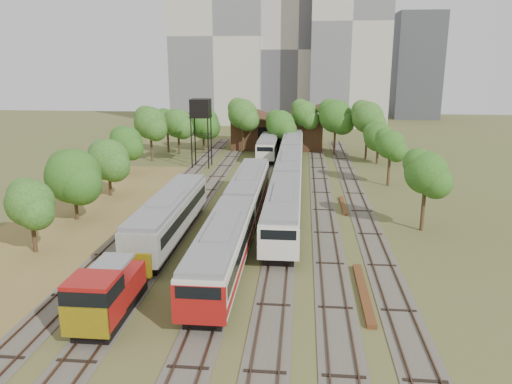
# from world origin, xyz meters

# --- Properties ---
(ground) EXTENTS (240.00, 240.00, 0.00)m
(ground) POSITION_xyz_m (0.00, 0.00, 0.00)
(ground) COLOR #475123
(ground) RESTS_ON ground
(dry_grass_patch) EXTENTS (14.00, 60.00, 0.04)m
(dry_grass_patch) POSITION_xyz_m (-18.00, 8.00, 0.02)
(dry_grass_patch) COLOR brown
(dry_grass_patch) RESTS_ON ground
(tracks) EXTENTS (24.60, 80.00, 0.19)m
(tracks) POSITION_xyz_m (-0.67, 25.00, 0.04)
(tracks) COLOR #4C473D
(tracks) RESTS_ON ground
(railcar_red_set) EXTENTS (3.16, 34.58, 3.91)m
(railcar_red_set) POSITION_xyz_m (-2.00, 8.80, 2.07)
(railcar_red_set) COLOR black
(railcar_red_set) RESTS_ON ground
(railcar_green_set) EXTENTS (3.21, 52.07, 3.98)m
(railcar_green_set) POSITION_xyz_m (2.00, 27.42, 2.10)
(railcar_green_set) COLOR black
(railcar_green_set) RESTS_ON ground
(railcar_rear) EXTENTS (2.88, 16.08, 3.56)m
(railcar_rear) POSITION_xyz_m (-2.00, 47.97, 1.88)
(railcar_rear) COLOR black
(railcar_rear) RESTS_ON ground
(shunter_locomotive) EXTENTS (2.77, 8.10, 3.62)m
(shunter_locomotive) POSITION_xyz_m (-8.00, -7.02, 1.74)
(shunter_locomotive) COLOR black
(shunter_locomotive) RESTS_ON ground
(old_grey_coach) EXTENTS (3.15, 18.00, 3.90)m
(old_grey_coach) POSITION_xyz_m (-8.00, 7.87, 2.13)
(old_grey_coach) COLOR black
(old_grey_coach) RESTS_ON ground
(water_tower) EXTENTS (2.90, 2.90, 10.05)m
(water_tower) POSITION_xyz_m (-11.38, 38.88, 8.47)
(water_tower) COLOR black
(water_tower) RESTS_ON ground
(rail_pile_near) EXTENTS (0.61, 9.16, 0.31)m
(rail_pile_near) POSITION_xyz_m (8.00, -1.94, 0.15)
(rail_pile_near) COLOR brown
(rail_pile_near) RESTS_ON ground
(rail_pile_far) EXTENTS (0.44, 6.97, 0.23)m
(rail_pile_far) POSITION_xyz_m (8.20, 19.49, 0.11)
(rail_pile_far) COLOR brown
(rail_pile_far) RESTS_ON ground
(maintenance_shed) EXTENTS (16.45, 11.55, 7.58)m
(maintenance_shed) POSITION_xyz_m (-1.00, 57.98, 2.91)
(maintenance_shed) COLOR #392514
(maintenance_shed) RESTS_ON ground
(tree_band_left) EXTENTS (6.98, 63.71, 8.56)m
(tree_band_left) POSITION_xyz_m (-19.46, 22.28, 4.87)
(tree_band_left) COLOR #382616
(tree_band_left) RESTS_ON ground
(tree_band_far) EXTENTS (36.02, 10.47, 9.24)m
(tree_band_far) POSITION_xyz_m (-1.68, 50.48, 5.92)
(tree_band_far) COLOR #382616
(tree_band_far) RESTS_ON ground
(tree_band_right) EXTENTS (4.59, 35.52, 7.53)m
(tree_band_right) POSITION_xyz_m (14.92, 30.22, 4.85)
(tree_band_right) COLOR #382616
(tree_band_right) RESTS_ON ground
(tower_left) EXTENTS (22.00, 16.00, 42.00)m
(tower_left) POSITION_xyz_m (-18.00, 95.00, 21.00)
(tower_left) COLOR #BAB5A3
(tower_left) RESTS_ON ground
(tower_centre) EXTENTS (20.00, 18.00, 36.00)m
(tower_centre) POSITION_xyz_m (2.00, 100.00, 18.00)
(tower_centre) COLOR #B2AEA1
(tower_centre) RESTS_ON ground
(tower_right) EXTENTS (18.00, 16.00, 48.00)m
(tower_right) POSITION_xyz_m (14.00, 92.00, 24.00)
(tower_right) COLOR #BAB5A3
(tower_right) RESTS_ON ground
(tower_far_right) EXTENTS (12.00, 12.00, 28.00)m
(tower_far_right) POSITION_xyz_m (34.00, 110.00, 14.00)
(tower_far_right) COLOR #3D4045
(tower_far_right) RESTS_ON ground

